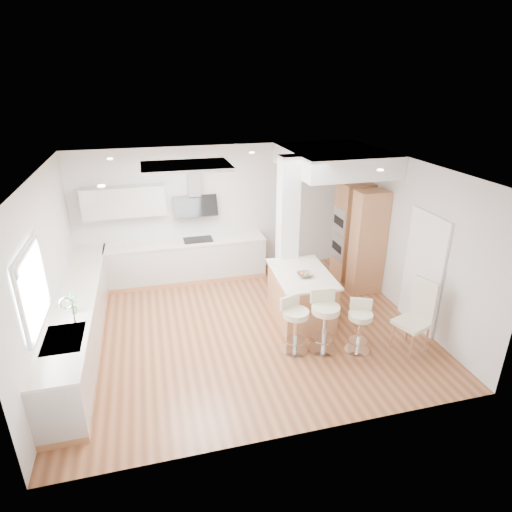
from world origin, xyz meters
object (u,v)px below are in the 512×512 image
object	(u,v)px
bar_stool_b	(325,319)
dining_chair	(417,313)
bar_stool_c	(360,324)
bar_stool_a	(295,322)
peninsula	(301,295)

from	to	relation	value
bar_stool_b	dining_chair	distance (m)	1.48
bar_stool_b	bar_stool_c	distance (m)	0.56
bar_stool_a	bar_stool_c	size ratio (longest dim) A/B	1.07
bar_stool_b	dining_chair	world-z (taller)	dining_chair
bar_stool_a	bar_stool_c	distance (m)	1.02
bar_stool_b	bar_stool_c	size ratio (longest dim) A/B	1.17
bar_stool_c	peninsula	bearing A→B (deg)	138.55
bar_stool_b	dining_chair	size ratio (longest dim) A/B	0.86
bar_stool_c	dining_chair	world-z (taller)	dining_chair
bar_stool_b	bar_stool_c	world-z (taller)	bar_stool_b
bar_stool_c	bar_stool_b	bearing A→B (deg)	-172.06
bar_stool_a	bar_stool_b	size ratio (longest dim) A/B	0.92
peninsula	bar_stool_c	bearing A→B (deg)	-63.42
bar_stool_b	peninsula	bearing A→B (deg)	93.42
peninsula	dining_chair	bearing A→B (deg)	-40.56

